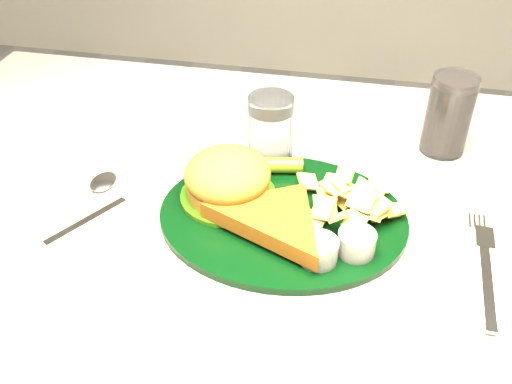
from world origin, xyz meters
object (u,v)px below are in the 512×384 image
at_px(dinner_plate, 283,197).
at_px(water_glass, 271,130).
at_px(cola_glass, 449,115).
at_px(fork_napkin, 486,281).
at_px(table, 263,379).

relative_size(dinner_plate, water_glass, 3.07).
distance_m(dinner_plate, cola_glass, 0.30).
xyz_separation_m(water_glass, fork_napkin, (0.29, -0.20, -0.05)).
bearing_deg(cola_glass, dinner_plate, -134.49).
relative_size(dinner_plate, cola_glass, 2.63).
bearing_deg(table, dinner_plate, -29.95).
bearing_deg(dinner_plate, water_glass, 105.86).
height_order(dinner_plate, fork_napkin, dinner_plate).
height_order(dinner_plate, water_glass, water_glass).
relative_size(table, dinner_plate, 3.77).
height_order(cola_glass, fork_napkin, cola_glass).
relative_size(water_glass, fork_napkin, 0.61).
relative_size(dinner_plate, fork_napkin, 1.86).
height_order(water_glass, cola_glass, cola_glass).
bearing_deg(water_glass, dinner_plate, -72.60).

